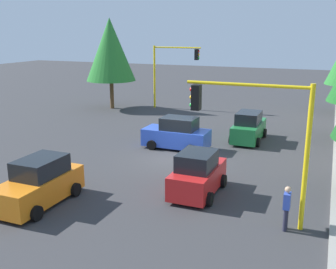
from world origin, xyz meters
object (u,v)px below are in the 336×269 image
traffic_signal_far_right (172,65)px  pedestrian_crossing (287,207)px  car_orange (39,184)px  traffic_signal_near_left (256,124)px  car_red (198,175)px  car_blue (177,134)px  tree_opposite_side (110,50)px  car_green (249,128)px

traffic_signal_far_right → pedestrian_crossing: bearing=32.0°
car_orange → pedestrian_crossing: bearing=99.2°
traffic_signal_near_left → car_red: traffic_signal_near_left is taller
car_blue → car_orange: bearing=-13.3°
tree_opposite_side → car_red: tree_opposite_side is taller
traffic_signal_far_right → car_blue: bearing=23.3°
car_red → car_orange: (3.59, -5.79, 0.00)m
traffic_signal_far_right → car_blue: size_ratio=1.42×
car_blue → car_orange: same height
tree_opposite_side → car_blue: bearing=46.3°
traffic_signal_near_left → car_orange: traffic_signal_near_left is taller
traffic_signal_far_right → traffic_signal_near_left: bearing=29.6°
car_green → car_blue: bearing=-47.4°
traffic_signal_far_right → tree_opposite_side: bearing=-69.3°
tree_opposite_side → car_orange: 21.94m
car_red → car_orange: 6.81m
pedestrian_crossing → traffic_signal_near_left: bearing=-102.0°
car_red → car_green: same height
car_orange → car_green: same height
traffic_signal_far_right → car_blue: traffic_signal_far_right is taller
traffic_signal_far_right → car_red: (18.28, 8.63, -3.19)m
tree_opposite_side → car_orange: bearing=22.2°
traffic_signal_far_right → car_green: 12.77m
traffic_signal_far_right → car_red: traffic_signal_far_right is taller
car_blue → tree_opposite_side: bearing=-133.7°
car_blue → car_green: (-3.45, 3.75, -0.00)m
traffic_signal_far_right → car_orange: size_ratio=1.40×
traffic_signal_far_right → car_red: bearing=25.3°
traffic_signal_near_left → car_blue: traffic_signal_near_left is taller
tree_opposite_side → traffic_signal_near_left: bearing=42.8°
tree_opposite_side → car_blue: 15.17m
car_blue → car_green: same height
car_blue → car_green: bearing=132.6°
traffic_signal_far_right → car_green: traffic_signal_far_right is taller
traffic_signal_far_right → tree_opposite_side: (2.00, -5.29, 1.35)m
traffic_signal_far_right → car_blue: 13.45m
traffic_signal_near_left → traffic_signal_far_right: size_ratio=0.93×
tree_opposite_side → car_red: bearing=40.5°
traffic_signal_far_right → car_orange: traffic_signal_far_right is taller
car_green → tree_opposite_side: bearing=-114.7°
car_blue → car_orange: 10.15m
car_green → car_red: bearing=-1.8°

